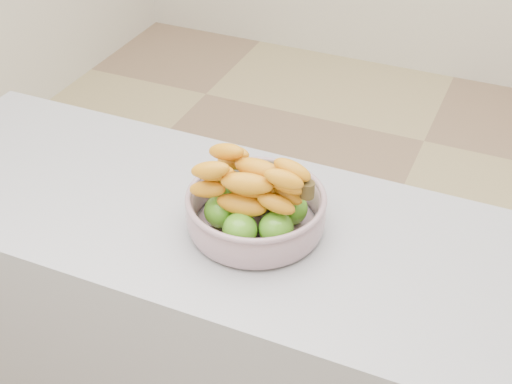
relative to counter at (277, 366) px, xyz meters
The scene contains 3 objects.
ground 0.87m from the counter, 90.00° to the left, with size 4.00×4.00×0.00m, color tan.
counter is the anchor object (origin of this frame).
fruit_bowl 0.51m from the counter, behind, with size 0.31×0.31×0.18m.
Camera 1 is at (0.44, -1.90, 1.92)m, focal length 50.00 mm.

